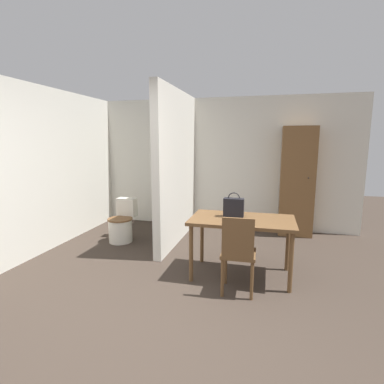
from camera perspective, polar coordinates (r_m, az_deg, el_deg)
name	(u,v)px	position (r m, az deg, el deg)	size (l,w,h in m)	color
ground_plane	(137,336)	(2.95, -10.50, -25.37)	(16.00, 16.00, 0.00)	#382D26
wall_back	(213,163)	(5.95, 4.04, 5.45)	(5.44, 0.12, 2.50)	silver
wall_left	(49,169)	(5.21, -25.66, 3.92)	(0.12, 4.60, 2.50)	silver
partition_wall	(177,168)	(5.02, -2.88, 4.68)	(0.12, 2.00, 2.50)	silver
dining_table	(242,225)	(3.77, 9.51, -6.18)	(1.27, 0.73, 0.74)	brown
wooden_chair	(238,252)	(3.37, 8.79, -11.21)	(0.39, 0.39, 0.90)	brown
toilet	(122,224)	(5.27, -13.18, -6.04)	(0.41, 0.56, 0.70)	silver
handbag	(234,207)	(3.79, 7.94, -2.89)	(0.25, 0.11, 0.31)	black
wooden_cabinet	(297,182)	(5.64, 19.39, 1.85)	(0.58, 0.39, 1.94)	brown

